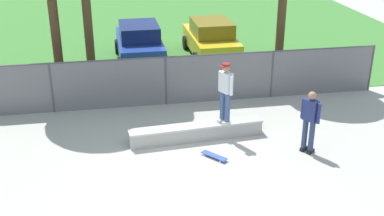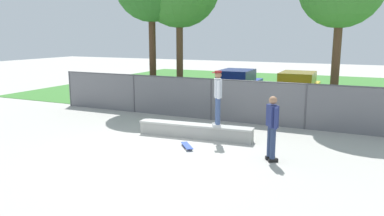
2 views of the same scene
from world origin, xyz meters
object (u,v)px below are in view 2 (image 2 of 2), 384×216
at_px(skateboarder, 218,96).
at_px(car_yellow, 297,88).
at_px(concrete_ledge, 195,131).
at_px(bystander, 272,126).
at_px(skateboard, 187,146).
at_px(car_blue, 237,85).

distance_m(skateboarder, car_yellow, 7.94).
distance_m(concrete_ledge, bystander, 3.27).
distance_m(skateboard, car_yellow, 9.19).
height_order(car_blue, bystander, bystander).
relative_size(skateboarder, bystander, 1.01).
height_order(skateboard, car_yellow, car_yellow).
relative_size(concrete_ledge, bystander, 2.20).
relative_size(skateboarder, car_blue, 0.44).
bearing_deg(skateboard, concrete_ledge, 102.59).
distance_m(car_yellow, bystander, 9.11).
bearing_deg(car_blue, skateboarder, -76.44).
bearing_deg(car_blue, car_yellow, 0.88).
height_order(skateboarder, car_blue, skateboarder).
xyz_separation_m(concrete_ledge, car_blue, (-1.04, 7.73, 0.60)).
height_order(concrete_ledge, skateboarder, skateboarder).
relative_size(concrete_ledge, skateboard, 5.41).
bearing_deg(car_yellow, bystander, -85.00).
height_order(car_blue, car_yellow, same).
xyz_separation_m(concrete_ledge, car_yellow, (2.11, 7.77, 0.60)).
xyz_separation_m(skateboarder, skateboard, (-0.56, -1.16, -1.43)).
xyz_separation_m(concrete_ledge, bystander, (2.90, -1.30, 0.77)).
relative_size(skateboarder, skateboard, 2.48).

